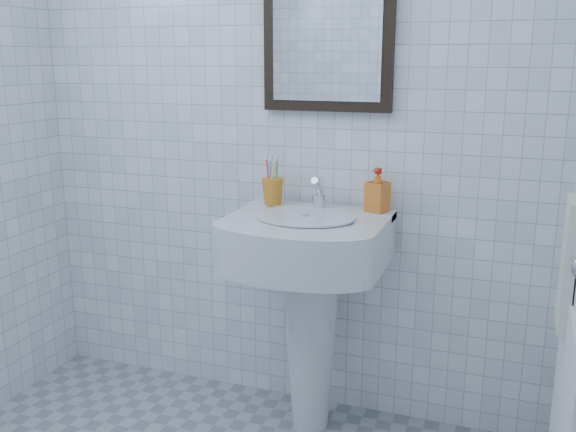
% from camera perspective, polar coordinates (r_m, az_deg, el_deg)
% --- Properties ---
extents(wall_back, '(2.20, 0.02, 2.50)m').
position_cam_1_polar(wall_back, '(2.56, -0.31, 9.66)').
color(wall_back, white).
rests_on(wall_back, ground).
extents(washbasin, '(0.58, 0.42, 0.89)m').
position_cam_1_polar(washbasin, '(2.44, 1.91, -6.32)').
color(washbasin, silver).
rests_on(washbasin, ground).
extents(faucet, '(0.05, 0.11, 0.13)m').
position_cam_1_polar(faucet, '(2.45, 2.74, 1.86)').
color(faucet, silver).
rests_on(faucet, washbasin).
extents(toothbrush_cup, '(0.09, 0.09, 0.10)m').
position_cam_1_polar(toothbrush_cup, '(2.51, -1.37, 2.21)').
color(toothbrush_cup, orange).
rests_on(toothbrush_cup, washbasin).
extents(soap_dispenser, '(0.10, 0.10, 0.16)m').
position_cam_1_polar(soap_dispenser, '(2.41, 7.96, 2.31)').
color(soap_dispenser, '#E45716').
rests_on(soap_dispenser, washbasin).
extents(wall_mirror, '(0.50, 0.04, 0.62)m').
position_cam_1_polar(wall_mirror, '(2.48, 3.55, 16.43)').
color(wall_mirror, black).
rests_on(wall_mirror, wall_back).
extents(hand_towel, '(0.03, 0.16, 0.38)m').
position_cam_1_polar(hand_towel, '(1.99, 23.61, -3.95)').
color(hand_towel, silver).
rests_on(hand_towel, towel_ring).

